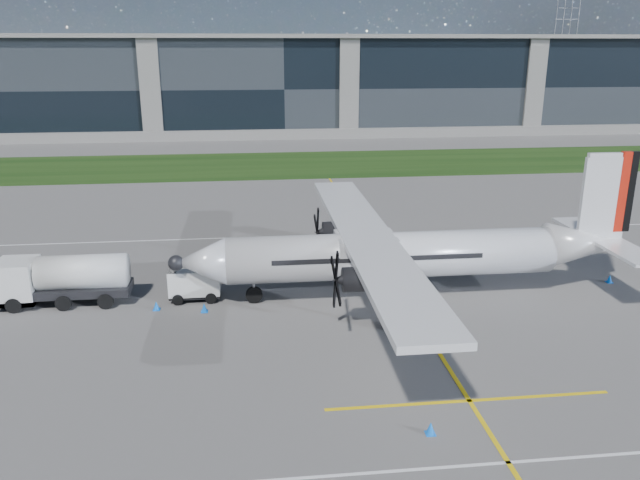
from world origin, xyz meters
name	(u,v)px	position (x,y,z in m)	size (l,w,h in m)	color
ground	(301,177)	(0.00, 40.00, 0.00)	(400.00, 400.00, 0.00)	#5D5B58
grass_strip	(296,164)	(0.00, 48.00, 0.02)	(400.00, 18.00, 0.04)	black
terminal_building	(281,86)	(0.00, 80.00, 7.50)	(120.00, 20.00, 15.00)	black
tree_line	(269,89)	(0.00, 140.00, 3.00)	(400.00, 6.00, 6.00)	black
pylon_east	(565,42)	(85.00, 150.00, 15.00)	(9.00, 4.60, 30.00)	gray
yellow_taxiway_centerline	(386,268)	(3.00, 10.00, 0.01)	(0.20, 70.00, 0.01)	yellow
turboprop_aircraft	(409,228)	(3.16, 5.31, 4.11)	(26.42, 27.40, 8.22)	silver
fuel_tanker_truck	(55,280)	(-16.73, 6.46, 1.40)	(7.48, 2.43, 2.81)	silver
baggage_tug	(195,284)	(-9.00, 6.30, 0.92)	(3.07, 1.84, 1.84)	silver
ground_crew_person	(175,285)	(-10.07, 5.93, 1.04)	(0.85, 0.61, 2.08)	#F25907
safety_cone_nose_port	(204,308)	(-8.38, 4.31, 0.25)	(0.36, 0.36, 0.50)	#0E70F5
safety_cone_tail	(610,279)	(16.13, 5.99, 0.25)	(0.36, 0.36, 0.50)	#0E70F5
safety_cone_portwing	(431,428)	(0.76, -8.04, 0.25)	(0.36, 0.36, 0.50)	#0E70F5
safety_cone_nose_stbd	(186,289)	(-9.61, 7.16, 0.25)	(0.36, 0.36, 0.50)	#0E70F5
safety_cone_fwd	(156,306)	(-11.03, 4.89, 0.25)	(0.36, 0.36, 0.50)	#0E70F5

